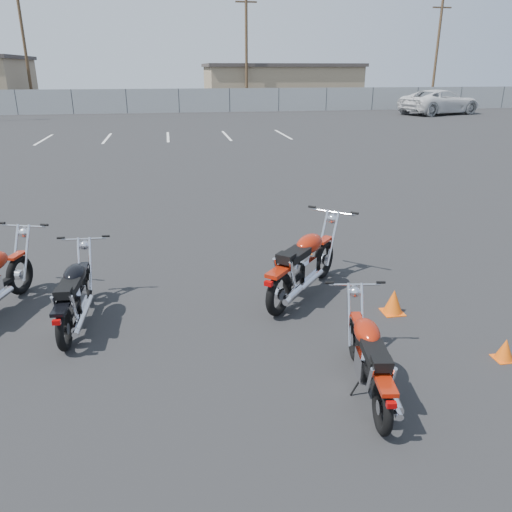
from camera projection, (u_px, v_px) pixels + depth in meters
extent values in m
plane|color=black|center=(249.00, 314.00, 7.07)|extent=(120.00, 120.00, 0.00)
torus|color=black|center=(20.00, 275.00, 7.63)|extent=(0.29, 0.61, 0.61)
cylinder|color=silver|center=(20.00, 275.00, 7.63)|extent=(0.15, 0.19, 0.16)
cube|color=#9C1D09|center=(16.00, 255.00, 7.51)|extent=(0.23, 0.37, 0.04)
cylinder|color=silver|center=(26.00, 253.00, 7.61)|extent=(0.17, 0.40, 0.80)
cylinder|color=silver|center=(15.00, 252.00, 7.64)|extent=(0.17, 0.40, 0.80)
sphere|color=silver|center=(24.00, 233.00, 7.68)|extent=(0.20, 0.20, 0.16)
cylinder|color=silver|center=(24.00, 226.00, 7.67)|extent=(0.69, 0.25, 0.03)
cylinder|color=black|center=(44.00, 225.00, 7.59)|extent=(0.13, 0.07, 0.04)
cylinder|color=black|center=(1.00, 223.00, 7.68)|extent=(0.13, 0.07, 0.04)
torus|color=black|center=(85.00, 285.00, 7.34)|extent=(0.13, 0.56, 0.55)
cylinder|color=silver|center=(85.00, 285.00, 7.34)|extent=(0.10, 0.15, 0.15)
torus|color=black|center=(64.00, 329.00, 6.11)|extent=(0.13, 0.56, 0.55)
cylinder|color=silver|center=(64.00, 329.00, 6.11)|extent=(0.10, 0.15, 0.15)
cube|color=black|center=(76.00, 303.00, 6.71)|extent=(0.14, 0.97, 0.06)
cube|color=silver|center=(74.00, 300.00, 6.65)|extent=(0.27, 0.36, 0.28)
cylinder|color=silver|center=(73.00, 289.00, 6.59)|extent=(0.19, 0.24, 0.24)
ellipsoid|color=black|center=(75.00, 274.00, 6.74)|extent=(0.31, 0.55, 0.24)
cube|color=black|center=(68.00, 289.00, 6.34)|extent=(0.26, 0.52, 0.09)
cube|color=black|center=(63.00, 294.00, 6.11)|extent=(0.21, 0.17, 0.11)
cube|color=black|center=(61.00, 308.00, 5.99)|extent=(0.18, 0.39, 0.05)
cube|color=black|center=(83.00, 267.00, 7.24)|extent=(0.13, 0.32, 0.04)
cylinder|color=silver|center=(74.00, 307.00, 6.17)|extent=(0.05, 0.17, 0.36)
cylinder|color=silver|center=(55.00, 308.00, 6.14)|extent=(0.05, 0.17, 0.36)
cylinder|color=silver|center=(83.00, 315.00, 6.49)|extent=(0.13, 1.02, 0.12)
cylinder|color=silver|center=(78.00, 325.00, 6.21)|extent=(0.13, 0.33, 0.12)
cylinder|color=silver|center=(90.00, 264.00, 7.35)|extent=(0.06, 0.37, 0.73)
cylinder|color=silver|center=(79.00, 264.00, 7.33)|extent=(0.06, 0.37, 0.73)
sphere|color=silver|center=(84.00, 245.00, 7.40)|extent=(0.15, 0.15, 0.15)
cylinder|color=silver|center=(84.00, 239.00, 7.38)|extent=(0.64, 0.06, 0.03)
cylinder|color=black|center=(106.00, 236.00, 7.39)|extent=(0.11, 0.04, 0.03)
cylinder|color=black|center=(61.00, 238.00, 7.31)|extent=(0.11, 0.04, 0.03)
cylinder|color=black|center=(66.00, 318.00, 6.67)|extent=(0.15, 0.03, 0.28)
cube|color=#990505|center=(57.00, 322.00, 5.79)|extent=(0.09, 0.06, 0.06)
torus|color=black|center=(323.00, 259.00, 8.21)|extent=(0.51, 0.57, 0.64)
cylinder|color=silver|center=(323.00, 259.00, 8.21)|extent=(0.19, 0.20, 0.17)
torus|color=black|center=(279.00, 294.00, 6.96)|extent=(0.51, 0.57, 0.64)
cylinder|color=silver|center=(279.00, 294.00, 6.96)|extent=(0.19, 0.20, 0.17)
cube|color=black|center=(303.00, 272.00, 7.57)|extent=(0.81, 0.93, 0.06)
cube|color=silver|center=(302.00, 270.00, 7.50)|extent=(0.49, 0.50, 0.32)
cylinder|color=silver|center=(302.00, 258.00, 7.43)|extent=(0.34, 0.34, 0.28)
ellipsoid|color=#9C1D09|center=(309.00, 244.00, 7.58)|extent=(0.65, 0.69, 0.27)
cube|color=black|center=(294.00, 255.00, 7.17)|extent=(0.59, 0.63, 0.11)
cube|color=black|center=(286.00, 258.00, 6.94)|extent=(0.30, 0.30, 0.13)
cube|color=#9C1D09|center=(278.00, 272.00, 6.82)|extent=(0.44, 0.47, 0.05)
cube|color=#9C1D09|center=(324.00, 240.00, 8.09)|extent=(0.34, 0.37, 0.04)
cylinder|color=silver|center=(293.00, 274.00, 6.93)|extent=(0.17, 0.18, 0.42)
cylinder|color=silver|center=(276.00, 270.00, 7.05)|extent=(0.17, 0.18, 0.42)
cylinder|color=silver|center=(304.00, 286.00, 7.25)|extent=(0.84, 0.96, 0.14)
cylinder|color=silver|center=(293.00, 293.00, 6.97)|extent=(0.34, 0.37, 0.14)
cylinder|color=silver|center=(333.00, 238.00, 8.14)|extent=(0.31, 0.36, 0.84)
cylinder|color=silver|center=(322.00, 237.00, 8.24)|extent=(0.31, 0.36, 0.84)
sphere|color=silver|center=(332.00, 219.00, 8.23)|extent=(0.24, 0.24, 0.17)
cylinder|color=silver|center=(333.00, 212.00, 8.21)|extent=(0.59, 0.51, 0.03)
cylinder|color=black|center=(355.00, 213.00, 8.00)|extent=(0.12, 0.11, 0.04)
cylinder|color=black|center=(312.00, 207.00, 8.36)|extent=(0.12, 0.11, 0.04)
cylinder|color=black|center=(291.00, 285.00, 7.62)|extent=(0.14, 0.13, 0.32)
cube|color=#990505|center=(269.00, 284.00, 6.62)|extent=(0.12, 0.12, 0.06)
torus|color=black|center=(356.00, 339.00, 5.90)|extent=(0.18, 0.53, 0.52)
cylinder|color=silver|center=(356.00, 339.00, 5.90)|extent=(0.11, 0.15, 0.14)
torus|color=black|center=(382.00, 408.00, 4.71)|extent=(0.18, 0.53, 0.52)
cylinder|color=silver|center=(382.00, 408.00, 4.71)|extent=(0.11, 0.15, 0.14)
cube|color=black|center=(368.00, 367.00, 5.29)|extent=(0.23, 0.92, 0.05)
cube|color=silver|center=(369.00, 365.00, 5.23)|extent=(0.29, 0.37, 0.26)
cylinder|color=silver|center=(370.00, 352.00, 5.18)|extent=(0.21, 0.24, 0.23)
ellipsoid|color=#9C1D09|center=(367.00, 332.00, 5.32)|extent=(0.34, 0.54, 0.22)
cube|color=black|center=(376.00, 355.00, 4.94)|extent=(0.30, 0.51, 0.09)
cube|color=black|center=(382.00, 364.00, 4.72)|extent=(0.21, 0.19, 0.10)
cube|color=#9C1D09|center=(385.00, 384.00, 4.60)|extent=(0.21, 0.39, 0.04)
cube|color=#9C1D09|center=(357.00, 319.00, 5.80)|extent=(0.16, 0.31, 0.03)
cylinder|color=silver|center=(392.00, 380.00, 4.76)|extent=(0.07, 0.17, 0.34)
cylinder|color=silver|center=(370.00, 380.00, 4.76)|extent=(0.07, 0.17, 0.34)
cylinder|color=silver|center=(387.00, 386.00, 5.07)|extent=(0.23, 0.96, 0.11)
cylinder|color=silver|center=(394.00, 401.00, 4.80)|extent=(0.15, 0.32, 0.12)
cylinder|color=silver|center=(362.00, 314.00, 5.90)|extent=(0.09, 0.35, 0.69)
cylinder|color=silver|center=(349.00, 314.00, 5.90)|extent=(0.09, 0.35, 0.69)
sphere|color=silver|center=(355.00, 292.00, 5.95)|extent=(0.16, 0.16, 0.14)
cylinder|color=silver|center=(355.00, 285.00, 5.93)|extent=(0.61, 0.12, 0.03)
cylinder|color=black|center=(381.00, 282.00, 5.91)|extent=(0.11, 0.05, 0.03)
cylinder|color=black|center=(330.00, 283.00, 5.90)|extent=(0.11, 0.05, 0.03)
cylinder|color=black|center=(357.00, 385.00, 5.27)|extent=(0.14, 0.04, 0.26)
cube|color=#990505|center=(391.00, 405.00, 4.41)|extent=(0.09, 0.07, 0.05)
cone|color=#F85B0D|center=(304.00, 244.00, 9.36)|extent=(0.25, 0.25, 0.32)
cube|color=#F85B0D|center=(304.00, 253.00, 9.42)|extent=(0.28, 0.28, 0.01)
cone|color=#F85B0D|center=(505.00, 349.00, 5.93)|extent=(0.21, 0.21, 0.26)
cube|color=#F85B0D|center=(503.00, 359.00, 5.98)|extent=(0.23, 0.23, 0.01)
cone|color=#F85B0D|center=(394.00, 301.00, 7.06)|extent=(0.27, 0.27, 0.34)
cube|color=#F85B0D|center=(392.00, 312.00, 7.12)|extent=(0.29, 0.29, 0.01)
cube|color=gray|center=(179.00, 101.00, 39.02)|extent=(80.00, 0.04, 1.80)
cylinder|color=black|center=(16.00, 102.00, 37.11)|extent=(0.06, 0.06, 1.80)
cylinder|color=black|center=(72.00, 102.00, 37.75)|extent=(0.06, 0.06, 1.80)
cylinder|color=black|center=(126.00, 101.00, 38.39)|extent=(0.06, 0.06, 1.80)
cylinder|color=black|center=(179.00, 101.00, 39.02)|extent=(0.06, 0.06, 1.80)
cylinder|color=black|center=(230.00, 100.00, 39.66)|extent=(0.06, 0.06, 1.80)
cylinder|color=black|center=(279.00, 100.00, 40.30)|extent=(0.06, 0.06, 1.80)
cylinder|color=black|center=(326.00, 99.00, 40.93)|extent=(0.06, 0.06, 1.80)
cylinder|color=black|center=(372.00, 99.00, 41.57)|extent=(0.06, 0.06, 1.80)
cylinder|color=black|center=(417.00, 98.00, 42.20)|extent=(0.06, 0.06, 1.80)
cylinder|color=black|center=(461.00, 98.00, 42.84)|extent=(0.06, 0.06, 1.80)
cylinder|color=black|center=(503.00, 97.00, 43.48)|extent=(0.06, 0.06, 1.80)
cube|color=#8C785A|center=(279.00, 86.00, 48.63)|extent=(14.00, 9.00, 3.40)
cube|color=#3E3834|center=(280.00, 65.00, 47.98)|extent=(14.40, 9.40, 0.30)
cylinder|color=#402E1E|center=(26.00, 52.00, 40.45)|extent=(0.24, 0.24, 9.00)
cylinder|color=#402E1E|center=(246.00, 53.00, 42.40)|extent=(0.24, 0.24, 9.00)
cube|color=#402E1E|center=(246.00, 2.00, 41.02)|extent=(1.80, 0.12, 0.12)
cylinder|color=#402E1E|center=(437.00, 54.00, 46.18)|extent=(0.24, 0.24, 9.00)
cube|color=#402E1E|center=(442.00, 7.00, 44.81)|extent=(1.80, 0.12, 0.12)
cube|color=silver|center=(44.00, 140.00, 24.39)|extent=(0.12, 4.00, 0.01)
cube|color=silver|center=(107.00, 138.00, 24.87)|extent=(0.12, 4.00, 0.01)
cube|color=silver|center=(168.00, 137.00, 25.35)|extent=(0.12, 4.00, 0.01)
cube|color=silver|center=(227.00, 136.00, 25.83)|extent=(0.12, 4.00, 0.01)
cube|color=silver|center=(283.00, 134.00, 26.30)|extent=(0.12, 4.00, 0.01)
imported|color=silver|center=(441.00, 95.00, 37.42)|extent=(5.17, 7.96, 2.81)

